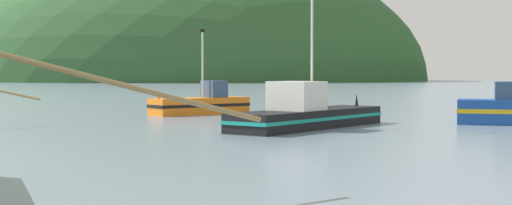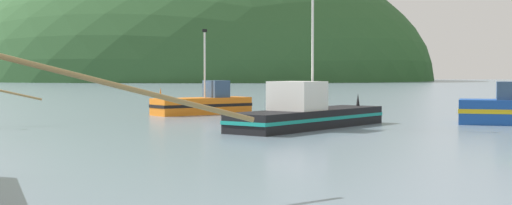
% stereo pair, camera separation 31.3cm
% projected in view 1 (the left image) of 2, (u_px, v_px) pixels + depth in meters
% --- Properties ---
extents(hill_mid_left, '(166.97, 133.57, 92.84)m').
position_uv_depth(hill_mid_left, '(189.00, 81.00, 253.50)').
color(hill_mid_left, '#2D562D').
rests_on(hill_mid_left, ground).
extents(fishing_boat_black, '(8.26, 10.33, 7.22)m').
position_uv_depth(fishing_boat_black, '(307.00, 114.00, 35.44)').
color(fishing_boat_black, black).
rests_on(fishing_boat_black, ground).
extents(fishing_boat_orange, '(6.60, 5.89, 5.67)m').
position_uv_depth(fishing_boat_orange, '(201.00, 104.00, 47.37)').
color(fishing_boat_orange, orange).
rests_on(fishing_boat_orange, ground).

